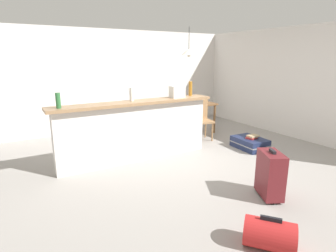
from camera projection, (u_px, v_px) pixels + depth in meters
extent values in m
cube|color=gray|center=(188.00, 163.00, 4.94)|extent=(13.00, 13.00, 0.05)
cube|color=silver|center=(123.00, 80.00, 7.18)|extent=(6.60, 0.10, 2.50)
cube|color=silver|center=(290.00, 83.00, 6.39)|extent=(0.10, 6.00, 2.50)
cube|color=silver|center=(136.00, 133.00, 4.92)|extent=(2.80, 0.20, 1.03)
cube|color=#93704C|center=(136.00, 103.00, 4.79)|extent=(2.96, 0.40, 0.05)
cylinder|color=#2D6B38|center=(58.00, 101.00, 4.10)|extent=(0.07, 0.07, 0.23)
cylinder|color=silver|center=(132.00, 94.00, 4.78)|extent=(0.07, 0.07, 0.23)
cylinder|color=#9E661E|center=(190.00, 89.00, 5.44)|extent=(0.07, 0.07, 0.28)
cube|color=silver|center=(177.00, 92.00, 5.19)|extent=(0.26, 0.18, 0.22)
cube|color=brown|center=(190.00, 104.00, 6.70)|extent=(1.10, 0.80, 0.04)
cylinder|color=brown|center=(181.00, 124.00, 6.27)|extent=(0.06, 0.06, 0.70)
cylinder|color=brown|center=(214.00, 119.00, 6.75)|extent=(0.06, 0.06, 0.70)
cylinder|color=brown|center=(166.00, 118.00, 6.83)|extent=(0.06, 0.06, 0.70)
cylinder|color=brown|center=(198.00, 114.00, 7.32)|extent=(0.06, 0.06, 0.70)
cube|color=#9E754C|center=(203.00, 121.00, 6.17)|extent=(0.46, 0.46, 0.04)
cube|color=#9E754C|center=(200.00, 108.00, 6.27)|extent=(0.40, 0.11, 0.48)
cylinder|color=#9E754C|center=(199.00, 133.00, 6.03)|extent=(0.04, 0.04, 0.41)
cylinder|color=#9E754C|center=(212.00, 132.00, 6.13)|extent=(0.04, 0.04, 0.41)
cylinder|color=#9E754C|center=(193.00, 130.00, 6.32)|extent=(0.04, 0.04, 0.41)
cylinder|color=#9E754C|center=(206.00, 129.00, 6.43)|extent=(0.04, 0.04, 0.41)
cylinder|color=black|center=(189.00, 38.00, 6.33)|extent=(0.01, 0.01, 0.51)
cone|color=white|center=(189.00, 52.00, 6.41)|extent=(0.34, 0.34, 0.14)
sphere|color=white|center=(189.00, 55.00, 6.43)|extent=(0.07, 0.07, 0.07)
cube|color=#1E284C|center=(250.00, 143.00, 5.65)|extent=(0.52, 0.71, 0.22)
cube|color=gray|center=(250.00, 143.00, 5.65)|extent=(0.53, 0.72, 0.02)
cube|color=#2D2D33|center=(265.00, 149.00, 5.30)|extent=(0.19, 0.15, 0.02)
cylinder|color=red|center=(269.00, 234.00, 2.68)|extent=(0.53, 0.56, 0.30)
cube|color=black|center=(271.00, 219.00, 2.64)|extent=(0.15, 0.18, 0.04)
cube|color=maroon|center=(270.00, 174.00, 3.62)|extent=(0.42, 0.50, 0.60)
cylinder|color=black|center=(274.00, 202.00, 3.51)|extent=(0.05, 0.07, 0.06)
cylinder|color=black|center=(263.00, 188.00, 3.88)|extent=(0.05, 0.07, 0.06)
cube|color=#232328|center=(273.00, 151.00, 3.55)|extent=(0.10, 0.14, 0.04)
cube|color=#AD2D2D|center=(252.00, 138.00, 5.59)|extent=(0.26, 0.22, 0.04)
cube|color=tan|center=(253.00, 136.00, 5.59)|extent=(0.22, 0.16, 0.03)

